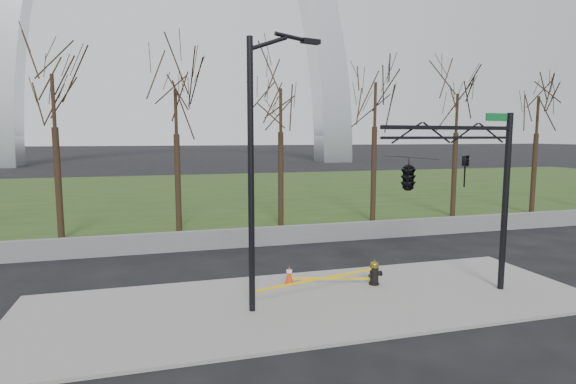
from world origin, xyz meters
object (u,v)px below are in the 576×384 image
object	(u,v)px
fire_hydrant	(375,273)
traffic_cone	(289,275)
street_light	(258,155)
traffic_signal_mast	(429,173)

from	to	relation	value
fire_hydrant	traffic_cone	world-z (taller)	fire_hydrant
street_light	traffic_signal_mast	bearing A→B (deg)	-23.47
fire_hydrant	street_light	bearing A→B (deg)	-172.25
fire_hydrant	traffic_cone	distance (m)	2.97
traffic_signal_mast	fire_hydrant	bearing A→B (deg)	101.86
street_light	traffic_signal_mast	xyz separation A→B (m)	(5.08, -0.85, -0.55)
traffic_cone	street_light	world-z (taller)	street_light
fire_hydrant	street_light	xyz separation A→B (m)	(-4.37, -1.16, 4.19)
fire_hydrant	traffic_cone	xyz separation A→B (m)	(-2.85, 0.85, -0.08)
traffic_cone	street_light	distance (m)	4.96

